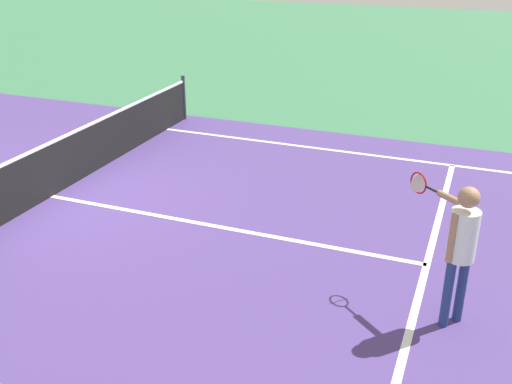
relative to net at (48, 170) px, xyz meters
The scene contains 7 objects.
ground_plane 0.49m from the net, ahead, with size 60.00×60.00×0.00m, color #38724C.
court_surface_inbounds 0.49m from the net, ahead, with size 10.62×24.40×0.00m, color #4C387A.
line_sideline_right 7.24m from the net, 55.34° to the right, with size 0.10×11.89×0.01m, color white.
line_service_near 6.42m from the net, 90.00° to the right, with size 8.22×0.10×0.01m, color white.
line_center_service 3.24m from the net, 90.00° to the right, with size 0.10×6.40×0.01m, color white.
net is the anchor object (origin of this frame).
player_near 6.94m from the net, 100.36° to the right, with size 1.00×0.89×1.75m.
Camera 1 is at (-7.64, -6.84, 4.31)m, focal length 42.30 mm.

